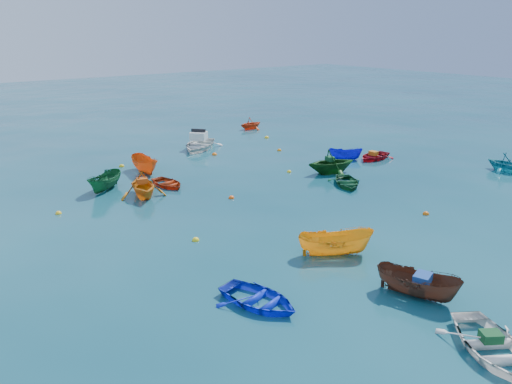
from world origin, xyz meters
TOP-DOWN VIEW (x-y plane):
  - ground at (0.00, 0.00)m, footprint 160.00×160.00m
  - dinghy_blue_sw at (-6.65, -3.93)m, footprint 2.86×3.48m
  - dinghy_white_near at (-2.88, -10.18)m, footprint 3.88×4.17m
  - sampan_brown_mid at (-1.86, -6.88)m, footprint 2.06×3.20m
  - dinghy_orange_w at (-4.82, 9.18)m, footprint 3.21×3.51m
  - sampan_yellow_mid at (-1.70, -2.74)m, footprint 3.32×2.72m
  - dinghy_green_e at (5.86, 3.67)m, footprint 3.32×3.52m
  - dinghy_cyan_se at (16.57, -0.48)m, footprint 2.33×2.66m
  - sampan_orange_n at (-2.61, 13.58)m, footprint 1.53×3.35m
  - dinghy_green_n at (7.00, 6.15)m, footprint 3.87×3.57m
  - dinghy_red_ne at (12.15, 6.90)m, footprint 3.26×2.54m
  - sampan_blue_far at (10.47, 8.14)m, footprint 2.29×2.40m
  - dinghy_red_far at (-2.81, 10.09)m, footprint 2.11×2.79m
  - dinghy_orange_far at (11.73, 21.29)m, footprint 2.46×2.15m
  - sampan_green_far at (-6.06, 11.59)m, footprint 3.04×2.70m
  - motorboat_white at (3.70, 17.29)m, footprint 5.26×5.13m
  - tarp_green_a at (-2.82, -10.09)m, footprint 0.73×0.69m
  - tarp_blue_a at (-1.81, -7.02)m, footprint 0.83×0.73m
  - tarp_orange_a at (-4.81, 9.23)m, footprint 0.65×0.55m
  - tarp_green_b at (6.91, 6.17)m, footprint 0.59×0.69m
  - tarp_orange_b at (12.06, 6.88)m, footprint 0.52×0.65m
  - buoy_ye_a at (-5.61, 2.07)m, footprint 0.32×0.32m
  - buoy_or_b at (5.44, -2.18)m, footprint 0.33×0.33m
  - buoy_ye_b at (-9.49, 9.24)m, footprint 0.31×0.31m
  - buoy_or_c at (-1.04, 5.90)m, footprint 0.33×0.33m
  - buoy_ye_c at (4.99, 7.97)m, footprint 0.30×0.30m
  - buoy_or_d at (8.30, 12.98)m, footprint 0.34×0.34m
  - buoy_ye_d at (-3.27, 15.93)m, footprint 0.36×0.36m
  - buoy_or_e at (3.58, 14.88)m, footprint 0.38×0.38m
  - buoy_ye_e at (10.42, 17.22)m, footprint 0.39×0.39m

SIDE VIEW (x-z plane):
  - ground at x=0.00m, z-range 0.00..0.00m
  - dinghy_blue_sw at x=-6.65m, z-range -0.32..0.32m
  - dinghy_white_near at x=-2.88m, z-range -0.35..0.35m
  - sampan_brown_mid at x=-1.86m, z-range -0.58..0.58m
  - dinghy_orange_w at x=-4.82m, z-range -0.79..0.79m
  - sampan_yellow_mid at x=-1.70m, z-range -0.61..0.61m
  - dinghy_green_e at x=5.86m, z-range -0.30..0.30m
  - dinghy_cyan_se at x=16.57m, z-range -0.66..0.66m
  - sampan_orange_n at x=-2.61m, z-range -0.63..0.63m
  - dinghy_green_n at x=7.00m, z-range -0.84..0.84m
  - dinghy_red_ne at x=12.15m, z-range -0.31..0.31m
  - sampan_blue_far at x=10.47m, z-range -0.47..0.47m
  - dinghy_red_far at x=-2.81m, z-range -0.27..0.27m
  - dinghy_orange_far at x=11.73m, z-range -0.62..0.62m
  - sampan_green_far at x=-6.06m, z-range -0.57..0.57m
  - motorboat_white at x=3.70m, z-range -0.75..0.75m
  - buoy_ye_a at x=-5.61m, z-range -0.16..0.16m
  - buoy_or_b at x=5.44m, z-range -0.16..0.16m
  - buoy_ye_b at x=-9.49m, z-range -0.16..0.16m
  - buoy_or_c at x=-1.04m, z-range -0.16..0.16m
  - buoy_ye_c at x=4.99m, z-range -0.15..0.15m
  - buoy_or_d at x=8.30m, z-range -0.17..0.17m
  - buoy_ye_d at x=-3.27m, z-range -0.18..0.18m
  - buoy_or_e at x=3.58m, z-range -0.19..0.19m
  - buoy_ye_e at x=10.42m, z-range -0.20..0.20m
  - tarp_orange_b at x=12.06m, z-range 0.31..0.59m
  - tarp_green_a at x=-2.82m, z-range 0.35..0.64m
  - tarp_blue_a at x=-1.81m, z-range 0.58..0.92m
  - tarp_orange_a at x=-4.81m, z-range 0.79..1.06m
  - tarp_green_b at x=6.91m, z-range 0.84..1.13m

